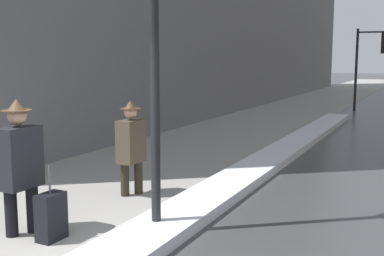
% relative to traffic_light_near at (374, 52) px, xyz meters
% --- Properties ---
extents(sidewalk_slab, '(4.00, 80.00, 0.01)m').
position_rel_traffic_light_near_xyz_m(sidewalk_slab, '(-3.10, -3.61, -2.54)').
color(sidewalk_slab, gray).
rests_on(sidewalk_slab, ground).
extents(snow_bank_curb, '(0.79, 17.05, 0.16)m').
position_rel_traffic_light_near_xyz_m(snow_bank_curb, '(-0.87, -11.64, -2.46)').
color(snow_bank_curb, silver).
rests_on(snow_bank_curb, ground).
extents(traffic_light_near, '(1.31, 0.42, 3.52)m').
position_rel_traffic_light_near_xyz_m(traffic_light_near, '(0.00, 0.00, 0.00)').
color(traffic_light_near, black).
rests_on(traffic_light_near, ground).
extents(pedestrian_in_fedora, '(0.37, 0.54, 1.74)m').
position_rel_traffic_light_near_xyz_m(pedestrian_in_fedora, '(-2.44, -17.61, -1.59)').
color(pedestrian_in_fedora, black).
rests_on(pedestrian_in_fedora, ground).
extents(pedestrian_trailing, '(0.33, 0.49, 1.56)m').
position_rel_traffic_light_near_xyz_m(pedestrian_trailing, '(-2.18, -15.48, -1.69)').
color(pedestrian_trailing, '#2A241B').
rests_on(pedestrian_trailing, ground).
extents(rolling_suitcase, '(0.23, 0.36, 0.95)m').
position_rel_traffic_light_near_xyz_m(rolling_suitcase, '(-1.97, -17.61, -2.24)').
color(rolling_suitcase, black).
rests_on(rolling_suitcase, ground).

